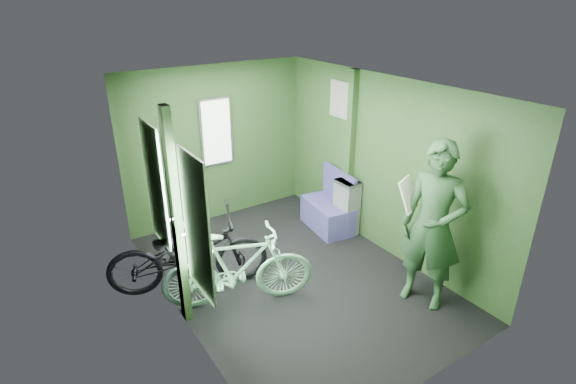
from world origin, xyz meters
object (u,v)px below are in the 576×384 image
passenger (433,226)px  bench_seat (328,212)px  bicycle_mint (240,306)px  bicycle_black (192,288)px  waste_box (346,207)px

passenger → bench_seat: passenger is taller
passenger → bench_seat: bearing=153.1°
bicycle_mint → bicycle_black: bearing=49.6°
waste_box → bench_seat: size_ratio=0.92×
bicycle_black → waste_box: waste_box is taller
bicycle_mint → waste_box: (2.06, 0.65, 0.40)m
passenger → bicycle_black: bearing=-150.1°
waste_box → bench_seat: (-0.12, 0.25, -0.15)m
passenger → waste_box: 1.79m
passenger → waste_box: size_ratio=2.33×
waste_box → bench_seat: bench_seat is taller
passenger → bicycle_mint: bearing=-142.3°
bicycle_black → bicycle_mint: 0.69m
passenger → bench_seat: 2.06m
bicycle_mint → bench_seat: 2.16m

